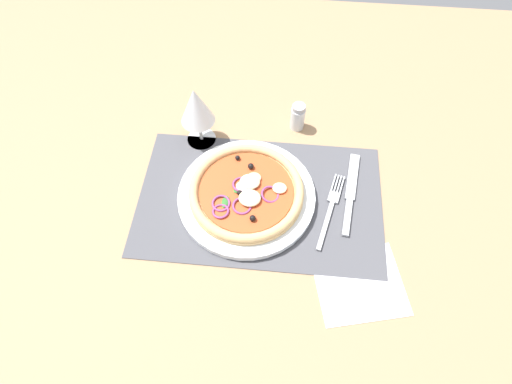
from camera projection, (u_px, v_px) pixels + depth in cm
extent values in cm
cube|color=#9E7A56|center=(260.00, 203.00, 84.76)|extent=(190.00, 140.00, 2.40)
cube|color=#4C4C51|center=(260.00, 199.00, 83.58)|extent=(49.43, 30.41, 0.40)
cylinder|color=white|center=(247.00, 196.00, 82.93)|extent=(27.76, 27.76, 1.45)
cylinder|color=tan|center=(246.00, 193.00, 81.90)|extent=(22.97, 22.97, 1.00)
torus|color=tan|center=(246.00, 190.00, 81.17)|extent=(22.93, 22.93, 1.80)
cylinder|color=#C64C23|center=(246.00, 191.00, 81.35)|extent=(18.84, 18.84, 0.30)
ellipsoid|color=beige|center=(254.00, 178.00, 82.32)|extent=(2.89, 2.60, 0.87)
ellipsoid|color=beige|center=(243.00, 186.00, 81.27)|extent=(2.74, 2.46, 0.82)
ellipsoid|color=beige|center=(280.00, 188.00, 81.01)|extent=(2.87, 2.58, 0.86)
ellipsoid|color=beige|center=(250.00, 182.00, 81.60)|extent=(4.08, 3.68, 1.23)
ellipsoid|color=beige|center=(250.00, 198.00, 79.52)|extent=(4.36, 3.92, 1.31)
sphere|color=black|center=(240.00, 193.00, 80.30)|extent=(1.06, 1.06, 1.06)
sphere|color=black|center=(251.00, 166.00, 83.63)|extent=(1.23, 1.23, 1.23)
sphere|color=black|center=(238.00, 158.00, 84.90)|extent=(1.03, 1.03, 1.03)
sphere|color=black|center=(253.00, 218.00, 77.19)|extent=(1.22, 1.22, 1.22)
torus|color=#8E3D75|center=(242.00, 185.00, 81.66)|extent=(4.00, 3.98, 1.08)
torus|color=#8E3D75|center=(242.00, 206.00, 79.05)|extent=(3.85, 3.84, 0.81)
torus|color=#8E3D75|center=(270.00, 194.00, 80.44)|extent=(3.81, 3.73, 1.62)
torus|color=#8E3D75|center=(221.00, 203.00, 79.36)|extent=(3.67, 3.69, 0.75)
torus|color=#8E3D75|center=(221.00, 211.00, 78.40)|extent=(3.37, 3.36, 0.83)
ellipsoid|color=#2D6B28|center=(256.00, 199.00, 79.98)|extent=(2.86, 3.05, 0.30)
ellipsoid|color=#2D6B28|center=(225.00, 202.00, 79.61)|extent=(1.75, 2.96, 0.30)
ellipsoid|color=#2D6B28|center=(240.00, 189.00, 81.17)|extent=(3.13, 2.54, 0.30)
cube|color=#B2B5BA|center=(325.00, 225.00, 79.92)|extent=(3.58, 11.04, 0.44)
cube|color=#B2B5BA|center=(334.00, 197.00, 83.36)|extent=(2.75, 2.98, 0.44)
cube|color=#B2B5BA|center=(342.00, 185.00, 84.92)|extent=(1.36, 4.27, 0.44)
cube|color=#B2B5BA|center=(339.00, 184.00, 85.02)|extent=(1.36, 4.27, 0.44)
cube|color=#B2B5BA|center=(336.00, 183.00, 85.13)|extent=(1.36, 4.27, 0.44)
cube|color=#B2B5BA|center=(333.00, 183.00, 85.24)|extent=(1.36, 4.27, 0.44)
cube|color=#B2B5BA|center=(347.00, 217.00, 80.80)|extent=(2.39, 8.50, 0.62)
cube|color=#B2B5BA|center=(352.00, 176.00, 86.07)|extent=(3.50, 11.76, 0.44)
cylinder|color=silver|center=(202.00, 139.00, 92.06)|extent=(6.40, 6.40, 0.40)
cylinder|color=silver|center=(200.00, 129.00, 89.36)|extent=(0.80, 0.80, 6.00)
cone|color=silver|center=(196.00, 106.00, 83.22)|extent=(7.20, 7.20, 8.50)
cone|color=#D1336B|center=(197.00, 111.00, 84.47)|extent=(4.33, 4.33, 4.74)
cube|color=white|center=(359.00, 283.00, 74.14)|extent=(18.36, 17.21, 0.36)
cylinder|color=silver|center=(298.00, 118.00, 91.92)|extent=(3.20, 3.20, 5.50)
cylinder|color=#ADADB2|center=(299.00, 108.00, 89.08)|extent=(2.88, 2.88, 1.20)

